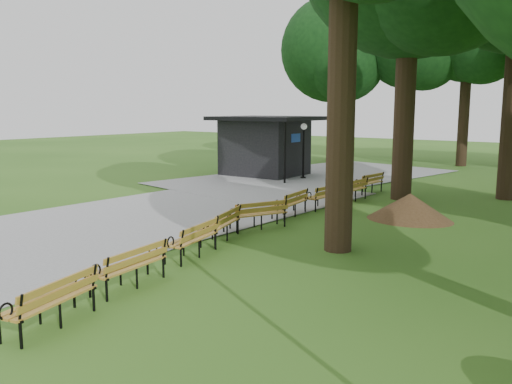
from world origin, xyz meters
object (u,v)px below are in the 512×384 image
Objects in this scene: dirt_mound at (410,207)px; bench_0 at (49,301)px; kiosk at (265,146)px; bench_3 at (220,224)px; lamp_post at (304,139)px; bench_5 at (289,203)px; bench_7 at (351,190)px; person at (336,179)px; bench_1 at (128,266)px; bench_4 at (258,214)px; bench_2 at (191,239)px; bench_6 at (323,196)px; bench_8 at (367,183)px.

dirt_mound is 1.23× the size of bench_0.
bench_3 is (7.44, -12.22, -1.13)m from kiosk.
lamp_post reaches higher than bench_3.
bench_5 is 1.00× the size of bench_7.
bench_1 is (1.77, -11.83, -0.37)m from person.
bench_3 is at bearing 24.74° from bench_4.
person is 0.32× the size of kiosk.
lamp_post is 9.73m from bench_5.
bench_2 is at bearing 0.42° from bench_5.
bench_0 is at bearing 10.92° from bench_6.
person reaches higher than bench_3.
bench_0 is 1.00× the size of bench_2.
bench_3 is 1.00× the size of bench_4.
lamp_post is 10.52m from dirt_mound.
bench_4 is (-1.64, 7.90, 0.00)m from bench_0.
bench_2 is 5.57m from bench_5.
bench_3 is (-1.08, 4.03, 0.00)m from bench_1.
person reaches higher than bench_1.
bench_1 is 1.00× the size of bench_7.
bench_2 is at bearing -0.22° from bench_3.
bench_5 is (0.41, -3.94, -0.37)m from person.
lamp_post reaches higher than bench_6.
bench_3 and bench_6 have the same top height.
bench_2 is at bearing 32.75° from bench_4.
lamp_post is at bearing 141.46° from dirt_mound.
bench_8 is at bearing -170.86° from bench_7.
lamp_post reaches higher than bench_1.
bench_7 reaches higher than dirt_mound.
bench_4 is at bearing 4.05° from bench_6.
lamp_post reaches higher than bench_0.
bench_1 is at bearing -69.49° from lamp_post.
bench_2 and bench_8 have the same top height.
bench_2 is at bearing -109.34° from dirt_mound.
kiosk is at bearing -121.39° from bench_4.
bench_6 is (7.30, -6.37, -1.13)m from kiosk.
bench_4 is (-0.58, 3.45, 0.00)m from bench_2.
bench_0 is 1.00× the size of bench_1.
lamp_post is at bearing -175.74° from bench_3.
bench_0 is (-1.53, -11.85, 0.01)m from dirt_mound.
person reaches higher than bench_5.
bench_2 is 1.00× the size of bench_8.
bench_5 is (4.71, -8.36, -1.61)m from lamp_post.
dirt_mound is 1.23× the size of bench_4.
bench_7 is at bearing -102.56° from person.
bench_0 is at bearing 2.69° from bench_5.
bench_0 is at bearing -97.36° from dirt_mound.
bench_7 is at bearing 178.03° from bench_1.
person is 2.06m from bench_6.
bench_1 is at bearing 6.42° from bench_7.
person is 0.86× the size of bench_7.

